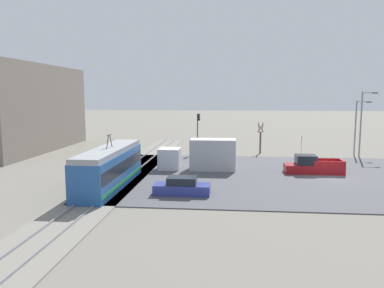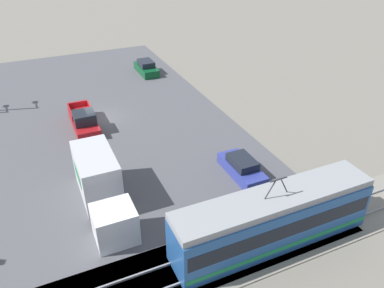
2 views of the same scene
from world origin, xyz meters
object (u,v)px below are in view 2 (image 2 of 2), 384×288
object	(u,v)px
box_truck	(101,185)
sedan_car_0	(242,168)
pickup_truck	(84,121)
sedan_car_1	(146,68)
light_rail_tram	(273,219)

from	to	relation	value
box_truck	sedan_car_0	size ratio (longest dim) A/B	1.82
pickup_truck	sedan_car_0	xyz separation A→B (m)	(-9.44, 12.30, -0.12)
sedan_car_1	sedan_car_0	bearing A→B (deg)	-90.74
light_rail_tram	box_truck	bearing A→B (deg)	-41.91
box_truck	sedan_car_1	world-z (taller)	box_truck
sedan_car_0	sedan_car_1	xyz separation A→B (m)	(-0.31, -23.72, 0.06)
sedan_car_0	box_truck	bearing A→B (deg)	-5.08
light_rail_tram	pickup_truck	bearing A→B (deg)	-68.34
light_rail_tram	sedan_car_1	distance (m)	30.40
light_rail_tram	pickup_truck	world-z (taller)	light_rail_tram
sedan_car_0	sedan_car_1	world-z (taller)	sedan_car_1
light_rail_tram	sedan_car_0	xyz separation A→B (m)	(-1.95, -6.58, -1.08)
light_rail_tram	box_truck	distance (m)	11.22
box_truck	sedan_car_0	bearing A→B (deg)	174.92
box_truck	pickup_truck	distance (m)	11.44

